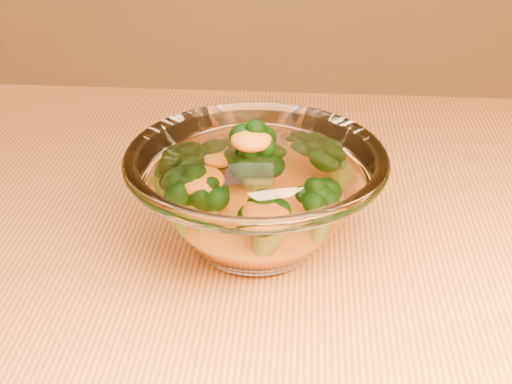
% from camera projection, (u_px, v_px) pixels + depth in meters
% --- Properties ---
extents(table, '(1.20, 0.80, 0.75)m').
position_uv_depth(table, '(299.00, 379.00, 0.61)').
color(table, '#DA7841').
rests_on(table, ground).
extents(glass_bowl, '(0.21, 0.21, 0.09)m').
position_uv_depth(glass_bowl, '(256.00, 197.00, 0.58)').
color(glass_bowl, white).
rests_on(glass_bowl, table).
extents(cheese_sauce, '(0.11, 0.11, 0.03)m').
position_uv_depth(cheese_sauce, '(256.00, 217.00, 0.59)').
color(cheese_sauce, orange).
rests_on(cheese_sauce, glass_bowl).
extents(broccoli_heap, '(0.15, 0.13, 0.08)m').
position_uv_depth(broccoli_heap, '(253.00, 178.00, 0.59)').
color(broccoli_heap, black).
rests_on(broccoli_heap, cheese_sauce).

